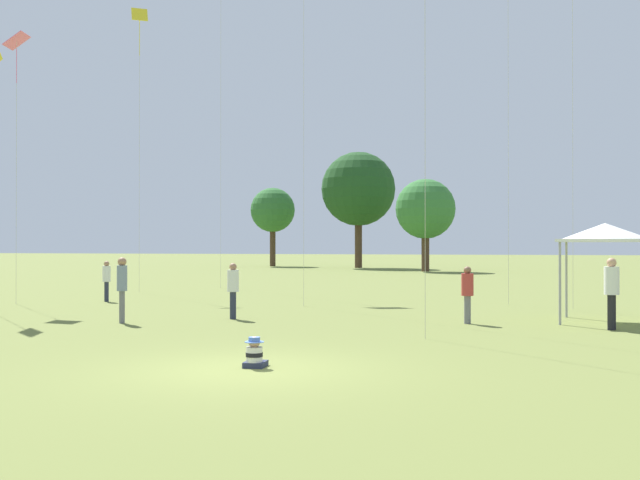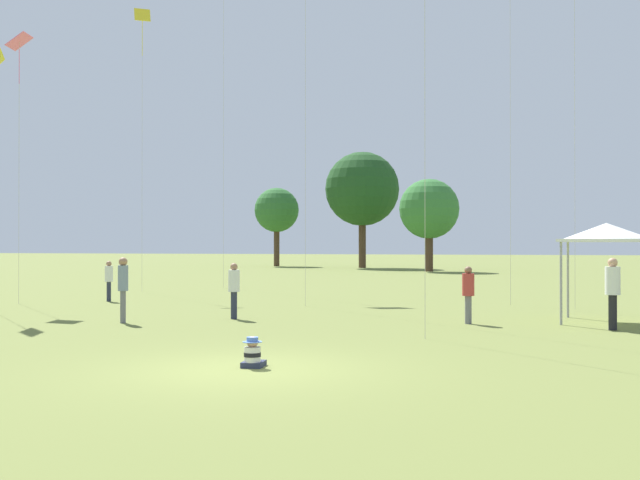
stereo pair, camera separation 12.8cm
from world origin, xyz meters
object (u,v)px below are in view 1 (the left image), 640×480
object	(u,v)px
person_standing_3	(467,290)
distant_tree_0	(358,189)
kite_5	(140,33)
distant_tree_2	(425,209)
person_standing_6	(233,286)
kite_2	(17,51)
person_standing_4	(107,277)
distant_tree_1	(273,211)
person_standing_5	(122,282)
canopy_tent	(605,233)
person_standing_2	(612,287)
seated_toddler	(255,354)

from	to	relation	value
person_standing_3	distant_tree_0	world-z (taller)	distant_tree_0
kite_5	distant_tree_2	distance (m)	32.09
person_standing_6	kite_2	distance (m)	13.30
person_standing_4	distant_tree_1	bearing A→B (deg)	-30.22
person_standing_5	distant_tree_2	xyz separation A→B (m)	(4.00, 42.04, 3.91)
person_standing_6	canopy_tent	size ratio (longest dim) A/B	0.58
person_standing_6	canopy_tent	world-z (taller)	canopy_tent
person_standing_3	kite_2	size ratio (longest dim) A/B	0.16
person_standing_2	person_standing_5	bearing A→B (deg)	-19.57
distant_tree_2	person_standing_6	bearing A→B (deg)	-91.98
distant_tree_1	person_standing_5	bearing A→B (deg)	-76.74
distant_tree_1	distant_tree_2	xyz separation A→B (m)	(16.45, -10.82, -0.56)
seated_toddler	kite_2	distance (m)	19.68
person_standing_2	kite_5	distance (m)	24.34
canopy_tent	person_standing_2	bearing A→B (deg)	-92.31
person_standing_3	person_standing_4	size ratio (longest dim) A/B	1.02
person_standing_4	distant_tree_2	distance (m)	36.32
kite_5	person_standing_6	bearing A→B (deg)	-39.46
person_standing_4	distant_tree_0	xyz separation A→B (m)	(1.40, 43.04, 6.44)
person_standing_6	canopy_tent	bearing A→B (deg)	137.89
person_standing_2	person_standing_6	xyz separation A→B (m)	(-10.44, 0.26, -0.12)
person_standing_6	person_standing_4	bearing A→B (deg)	-87.08
person_standing_4	distant_tree_2	bearing A→B (deg)	-53.67
distant_tree_0	distant_tree_2	bearing A→B (deg)	-48.29
person_standing_3	kite_5	size ratio (longest dim) A/B	0.12
distant_tree_2	person_standing_4	bearing A→B (deg)	-103.63
person_standing_4	distant_tree_0	distance (m)	43.54
person_standing_6	distant_tree_2	distance (m)	40.45
distant_tree_0	distant_tree_2	world-z (taller)	distant_tree_0
seated_toddler	distant_tree_2	size ratio (longest dim) A/B	0.07
person_standing_6	kite_5	xyz separation A→B (m)	(-8.53, 10.48, 10.94)
person_standing_6	canopy_tent	distance (m)	10.76
seated_toddler	person_standing_4	bearing A→B (deg)	125.09
kite_5	seated_toddler	bearing A→B (deg)	-45.69
kite_2	person_standing_2	bearing A→B (deg)	113.03
person_standing_3	person_standing_4	distance (m)	14.67
distant_tree_0	distant_tree_2	distance (m)	10.93
person_standing_4	canopy_tent	xyz separation A→B (m)	(17.62, -3.47, 1.57)
person_standing_3	person_standing_6	world-z (taller)	person_standing_6
person_standing_3	person_standing_6	xyz separation A→B (m)	(-6.76, -0.38, 0.04)
seated_toddler	kite_5	bearing A→B (deg)	119.30
person_standing_5	distant_tree_0	bearing A→B (deg)	-41.17
person_standing_4	kite_5	xyz separation A→B (m)	(-1.42, 5.34, 10.99)
person_standing_6	seated_toddler	bearing A→B (deg)	62.05
person_standing_4	canopy_tent	distance (m)	18.03
person_standing_6	distant_tree_2	size ratio (longest dim) A/B	0.22
person_standing_3	distant_tree_2	size ratio (longest dim) A/B	0.21
seated_toddler	distant_tree_1	bearing A→B (deg)	103.79
distant_tree_0	distant_tree_2	size ratio (longest dim) A/B	1.45
canopy_tent	distant_tree_1	distance (m)	55.68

